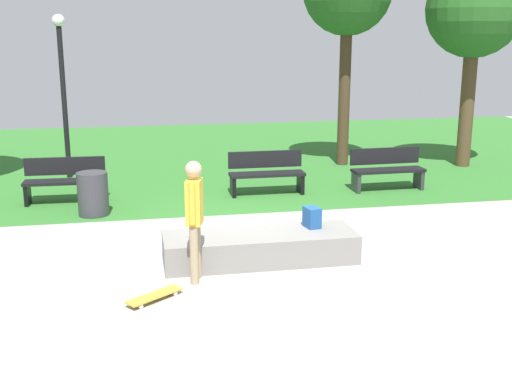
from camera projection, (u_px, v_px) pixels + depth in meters
ground_plane at (247, 242)px, 10.56m from camera, size 28.00×28.00×0.00m
grass_lawn at (198, 155)px, 18.01m from camera, size 26.60×12.36×0.01m
concrete_ledge at (260, 247)px, 9.63m from camera, size 2.90×0.93×0.44m
backpack_on_ledge at (312, 217)px, 9.85m from camera, size 0.25×0.31×0.32m
skater_performing_trick at (194, 212)px, 8.67m from camera, size 0.28×0.42×1.70m
skateboard_by_ledge at (154, 296)px, 8.24m from camera, size 0.76×0.63×0.08m
park_bench_near_lamppost at (266, 172)px, 13.59m from camera, size 1.60×0.47×0.91m
park_bench_near_path at (65, 179)px, 12.90m from camera, size 1.61×0.52×0.91m
park_bench_center_lawn at (387, 168)px, 13.96m from camera, size 1.61×0.51×0.91m
tree_broad_elm at (474, 12)px, 15.65m from camera, size 2.38×2.38×5.13m
lamp_post at (63, 79)px, 14.71m from camera, size 0.28×0.28×3.78m
trash_bin at (93, 194)px, 12.02m from camera, size 0.58×0.58×0.83m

